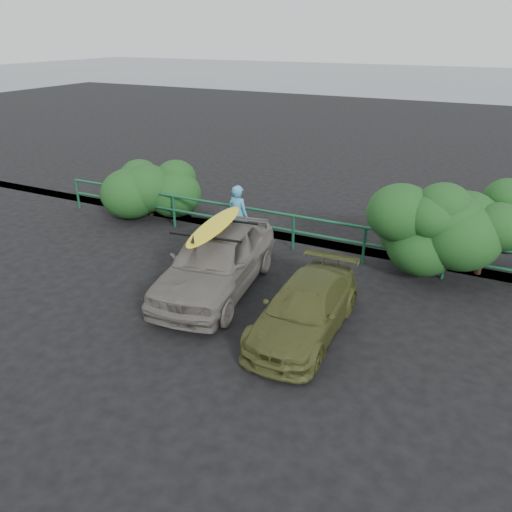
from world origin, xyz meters
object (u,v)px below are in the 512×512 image
(guardrail, at_px, (261,226))
(surfboard, at_px, (215,225))
(man, at_px, (238,216))
(olive_vehicle, at_px, (305,309))
(sedan, at_px, (216,260))

(guardrail, height_order, surfboard, surfboard)
(man, distance_m, surfboard, 2.76)
(olive_vehicle, xyz_separation_m, surfboard, (-2.52, 0.79, 1.09))
(sedan, distance_m, olive_vehicle, 2.65)
(guardrail, distance_m, man, 0.75)
(man, bearing_deg, guardrail, -127.48)
(surfboard, bearing_deg, guardrail, 87.73)
(man, xyz_separation_m, surfboard, (0.79, -2.54, 0.73))
(sedan, bearing_deg, guardrail, 87.73)
(guardrail, height_order, man, man)
(olive_vehicle, bearing_deg, guardrail, 125.61)
(sedan, bearing_deg, surfboard, -8.08)
(guardrail, relative_size, olive_vehicle, 3.83)
(guardrail, bearing_deg, sedan, -84.18)
(surfboard, bearing_deg, sedan, 171.92)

